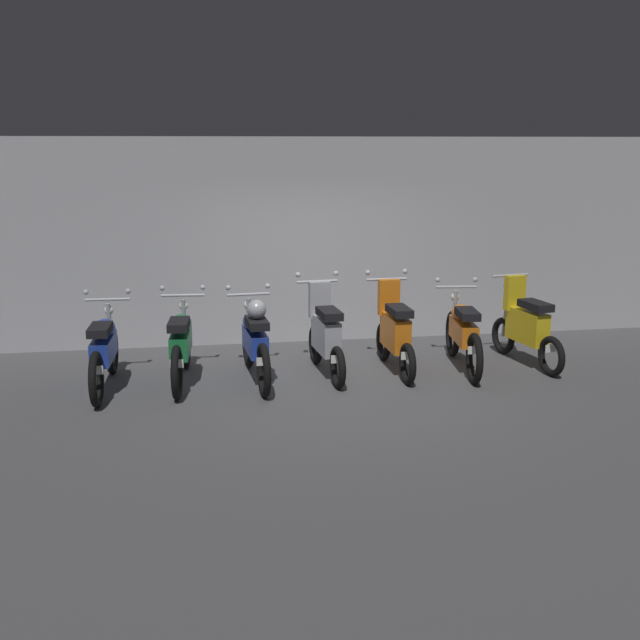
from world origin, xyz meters
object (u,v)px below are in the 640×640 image
object	(u,v)px
motorbike_slot_3	(325,335)
motorbike_slot_2	(255,340)
motorbike_slot_4	(394,332)
motorbike_slot_5	(463,333)
motorbike_slot_1	(181,344)
motorbike_slot_0	(104,350)
motorbike_slot_6	(526,326)

from	to	relation	value
motorbike_slot_3	motorbike_slot_2	bearing A→B (deg)	-172.28
motorbike_slot_4	motorbike_slot_5	size ratio (longest dim) A/B	0.86
motorbike_slot_1	motorbike_slot_2	distance (m)	0.93
motorbike_slot_4	motorbike_slot_5	distance (m)	0.93
motorbike_slot_0	motorbike_slot_5	world-z (taller)	same
motorbike_slot_1	motorbike_slot_2	bearing A→B (deg)	-5.42
motorbike_slot_6	motorbike_slot_4	bearing A→B (deg)	-179.03
motorbike_slot_0	motorbike_slot_2	bearing A→B (deg)	1.16
motorbike_slot_1	motorbike_slot_3	bearing A→B (deg)	1.16
motorbike_slot_0	motorbike_slot_4	size ratio (longest dim) A/B	1.16
motorbike_slot_4	motorbike_slot_1	bearing A→B (deg)	-178.93
motorbike_slot_2	motorbike_slot_5	bearing A→B (deg)	1.90
motorbike_slot_3	motorbike_slot_1	bearing A→B (deg)	-178.84
motorbike_slot_0	motorbike_slot_6	world-z (taller)	motorbike_slot_6
motorbike_slot_1	motorbike_slot_3	xyz separation A→B (m)	(1.84, 0.04, 0.04)
motorbike_slot_3	motorbike_slot_4	size ratio (longest dim) A/B	1.00
motorbike_slot_1	motorbike_slot_5	world-z (taller)	same
motorbike_slot_4	motorbike_slot_5	world-z (taller)	motorbike_slot_4
motorbike_slot_2	motorbike_slot_6	distance (m)	3.69
motorbike_slot_2	motorbike_slot_3	size ratio (longest dim) A/B	1.16
motorbike_slot_5	motorbike_slot_4	bearing A→B (deg)	177.10
motorbike_slot_0	motorbike_slot_2	xyz separation A→B (m)	(1.85, 0.04, 0.04)
motorbike_slot_0	motorbike_slot_2	size ratio (longest dim) A/B	1.00
motorbike_slot_1	motorbike_slot_6	bearing A→B (deg)	1.03
motorbike_slot_0	motorbike_slot_5	distance (m)	4.62
motorbike_slot_6	motorbike_slot_2	bearing A→B (deg)	-177.36
motorbike_slot_1	motorbike_slot_6	size ratio (longest dim) A/B	1.17
motorbike_slot_3	motorbike_slot_5	distance (m)	1.85
motorbike_slot_2	motorbike_slot_5	distance (m)	2.78
motorbike_slot_0	motorbike_slot_3	bearing A→B (deg)	3.35
motorbike_slot_3	motorbike_slot_4	distance (m)	0.93
motorbike_slot_0	motorbike_slot_4	world-z (taller)	motorbike_slot_4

